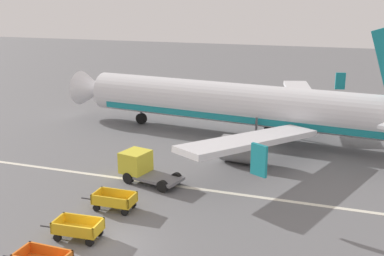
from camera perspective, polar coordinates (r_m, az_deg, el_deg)
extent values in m
plane|color=slate|center=(25.38, -10.24, -14.07)|extent=(220.00, 220.00, 0.00)
cube|color=silver|center=(32.45, -2.67, -6.99)|extent=(120.00, 0.36, 0.01)
cylinder|color=silver|center=(42.97, 5.69, 3.00)|extent=(30.23, 7.13, 3.70)
cube|color=teal|center=(43.20, 5.65, 1.68)|extent=(27.23, 6.60, 0.56)
cone|color=silver|center=(50.90, -12.06, 4.71)|extent=(3.60, 3.97, 3.63)
cube|color=silver|center=(34.19, 7.29, -1.50)|extent=(8.51, 12.66, 1.35)
cube|color=teal|center=(27.25, 8.19, -3.91)|extent=(1.06, 0.70, 1.90)
cylinder|color=gray|center=(36.39, 6.17, -2.64)|extent=(3.42, 2.45, 2.10)
cube|color=silver|center=(49.86, 13.48, 3.61)|extent=(5.96, 13.22, 1.35)
cube|color=teal|center=(55.54, 17.68, 5.50)|extent=(1.11, 0.48, 1.90)
cylinder|color=gray|center=(48.94, 11.58, 1.88)|extent=(3.42, 2.45, 2.10)
cylinder|color=#4C4C51|center=(47.84, -6.25, 2.34)|extent=(0.20, 0.20, 2.04)
cylinder|color=black|center=(48.09, -6.21, 1.16)|extent=(1.14, 0.57, 1.10)
cylinder|color=#4C4C51|center=(40.55, 7.86, -0.13)|extent=(0.20, 0.20, 2.04)
cylinder|color=black|center=(40.83, 7.81, -1.52)|extent=(1.14, 0.57, 1.10)
cylinder|color=#4C4C51|center=(44.62, 9.63, 1.24)|extent=(0.20, 0.20, 2.04)
cylinder|color=black|center=(44.88, 9.57, -0.02)|extent=(1.14, 0.57, 1.10)
cube|color=orange|center=(24.00, -16.86, -14.22)|extent=(2.50, 0.14, 0.55)
cube|color=orange|center=(24.25, -20.14, -14.20)|extent=(0.12, 1.40, 0.55)
cube|color=gold|center=(26.22, -13.74, -12.07)|extent=(2.59, 1.57, 0.08)
cube|color=gold|center=(25.58, -14.49, -12.07)|extent=(2.50, 0.27, 0.55)
cube|color=gold|center=(26.58, -13.10, -10.87)|extent=(2.50, 0.27, 0.55)
cube|color=gold|center=(26.64, -16.09, -11.02)|extent=(0.20, 1.40, 0.55)
cube|color=gold|center=(25.56, -11.37, -11.89)|extent=(0.20, 1.40, 0.55)
cylinder|color=#2D2D33|center=(27.10, -17.14, -11.48)|extent=(1.00, 0.15, 0.08)
cylinder|color=black|center=(26.35, -16.13, -12.74)|extent=(0.45, 0.19, 0.44)
cylinder|color=black|center=(27.20, -14.90, -11.71)|extent=(0.45, 0.19, 0.44)
cylinder|color=black|center=(25.50, -12.42, -13.48)|extent=(0.45, 0.19, 0.44)
cylinder|color=black|center=(26.37, -11.28, -12.38)|extent=(0.45, 0.19, 0.44)
cube|color=gold|center=(29.10, -9.45, -8.94)|extent=(2.52, 1.44, 0.08)
cube|color=gold|center=(28.45, -10.08, -8.86)|extent=(2.50, 0.14, 0.55)
cube|color=gold|center=(29.50, -8.89, -7.89)|extent=(2.50, 0.14, 0.55)
cube|color=gold|center=(29.52, -11.56, -8.02)|extent=(0.12, 1.40, 0.55)
cube|color=gold|center=(28.47, -7.31, -8.72)|extent=(0.12, 1.40, 0.55)
cylinder|color=#2D2D33|center=(29.94, -12.54, -8.46)|extent=(1.00, 0.10, 0.08)
cylinder|color=black|center=(29.19, -11.59, -9.53)|extent=(0.44, 0.17, 0.44)
cylinder|color=black|center=(30.07, -10.53, -8.70)|extent=(0.44, 0.17, 0.44)
cylinder|color=black|center=(28.36, -8.24, -10.14)|extent=(0.44, 0.17, 0.44)
cylinder|color=black|center=(29.27, -7.26, -9.25)|extent=(0.44, 0.17, 0.44)
cube|color=slate|center=(32.34, -4.08, -6.15)|extent=(3.43, 2.51, 0.20)
cube|color=yellow|center=(33.16, -6.90, -4.10)|extent=(2.06, 2.22, 1.50)
cube|color=#19232D|center=(33.59, -7.99, -3.61)|extent=(0.42, 1.60, 0.67)
cylinder|color=black|center=(32.88, -7.78, -6.07)|extent=(0.85, 0.46, 0.80)
cylinder|color=black|center=(34.12, -5.98, -5.19)|extent=(0.85, 0.46, 0.80)
cylinder|color=black|center=(31.25, -3.64, -7.13)|extent=(0.85, 0.46, 0.80)
cylinder|color=black|center=(32.56, -1.91, -6.15)|extent=(0.85, 0.46, 0.80)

